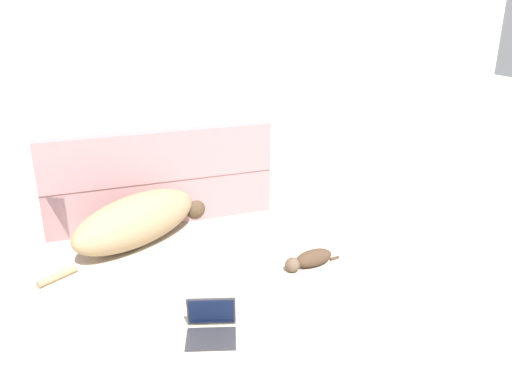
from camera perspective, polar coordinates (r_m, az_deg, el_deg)
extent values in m
plane|color=#BCB29E|center=(3.16, 21.03, -18.48)|extent=(20.00, 20.00, 0.00)
cube|color=beige|center=(5.55, -1.78, 15.18)|extent=(7.13, 0.06, 2.79)
cube|color=#A3757A|center=(4.98, -11.24, 0.20)|extent=(2.08, 0.77, 0.43)
cube|color=#A3757A|center=(4.54, -10.90, 4.08)|extent=(2.08, 0.14, 0.45)
cube|color=#A3757A|center=(5.18, -1.01, 2.22)|extent=(0.20, 0.77, 0.57)
cube|color=#A3757A|center=(4.91, -22.13, -0.41)|extent=(0.20, 0.77, 0.57)
ellipsoid|color=#A38460|center=(4.33, -13.48, -3.16)|extent=(1.29, 1.02, 0.43)
sphere|color=#493726|center=(4.78, -7.11, -1.71)|extent=(0.32, 0.32, 0.23)
cylinder|color=#A38460|center=(4.04, -21.76, -8.96)|extent=(0.29, 0.21, 0.05)
ellipsoid|color=#473323|center=(3.96, 6.60, -7.48)|extent=(0.34, 0.18, 0.13)
sphere|color=brown|center=(3.86, 4.19, -8.29)|extent=(0.13, 0.13, 0.11)
cylinder|color=#473323|center=(4.09, 8.94, -7.48)|extent=(0.08, 0.03, 0.02)
cube|color=#2D2D33|center=(3.19, -5.15, -16.38)|extent=(0.36, 0.30, 0.02)
cube|color=#2D2D33|center=(3.23, -5.13, -13.40)|extent=(0.31, 0.16, 0.21)
cube|color=#0F1938|center=(3.22, -5.14, -13.50)|extent=(0.28, 0.14, 0.19)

